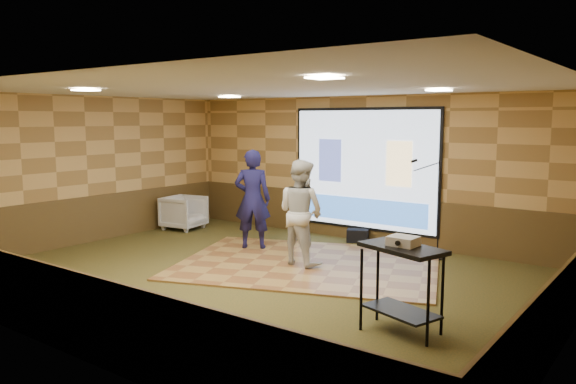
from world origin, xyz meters
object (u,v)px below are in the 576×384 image
Objects in this scene: banquet_chair at (184,213)px; duffel_bag at (358,236)px; av_table at (402,271)px; projector at (403,241)px; projector_screen at (364,170)px; dance_floor at (308,264)px; player_left at (253,199)px; player_right at (301,212)px; mic_stand at (435,232)px.

duffel_bag is (3.92, 1.16, -0.25)m from banquet_chair.
projector is at bearing 102.80° from av_table.
projector_screen reaches higher than projector.
dance_floor is 13.43× the size of projector.
projector_screen is 7.72× the size of duffel_bag.
player_left is at bearing 154.74° from projector.
dance_floor is (0.19, -2.29, -1.46)m from projector_screen.
banquet_chair is at bearing -45.59° from player_left.
player_right reaches higher than av_table.
dance_floor is 2.42m from mic_stand.
duffel_bag is (-0.12, 2.22, -0.80)m from player_right.
player_right reaches higher than mic_stand.
dance_floor is at bearing -85.26° from projector_screen.
player_left is 1.52m from player_right.
mic_stand is 2.13× the size of banquet_chair.
av_table is (2.66, -1.94, 0.74)m from dance_floor.
mic_stand is (1.59, 1.76, 0.48)m from dance_floor.
duffel_bag is at bearing 128.28° from projector.
player_left is 2.26× the size of banquet_chair.
projector_screen is 2.10m from mic_stand.
mic_stand is 4.19× the size of duffel_bag.
duffel_bag is at bearing -82.65° from banquet_chair.
player_right is at bearing 149.64° from projector.
av_table is 0.58× the size of mic_stand.
projector_screen is 1.35m from duffel_bag.
projector_screen is at bearing 94.74° from dance_floor.
player_left is 4.46× the size of duffel_bag.
projector is (-0.01, 0.03, 0.35)m from av_table.
projector is 0.18× the size of mic_stand.
player_right is (1.45, -0.45, -0.05)m from player_left.
mic_stand is at bearing -10.79° from duffel_bag.
projector_screen is at bearing -81.56° from player_right.
mic_stand is 1.86m from duffel_bag.
duffel_bag is at bearing 163.65° from mic_stand.
projector_screen is at bearing 157.93° from mic_stand.
player_left is 2.72m from banquet_chair.
projector is 5.02m from duffel_bag.
projector_screen is 1.73× the size of player_left.
av_table is 4.99m from duffel_bag.
projector_screen reaches higher than banquet_chair.
duffel_bag is at bearing 125.24° from av_table.
player_right is 2.37m from duffel_bag.
av_table reaches higher than banquet_chair.
av_table is at bearing -36.13° from dance_floor.
projector_screen is at bearing 87.03° from duffel_bag.
projector_screen is 10.16× the size of projector.
duffel_bag is (-0.20, 2.10, 0.12)m from dance_floor.
dance_floor is 2.43× the size of mic_stand.
mic_stand is (1.67, 1.88, -0.45)m from player_right.
projector_screen reaches higher than dance_floor.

